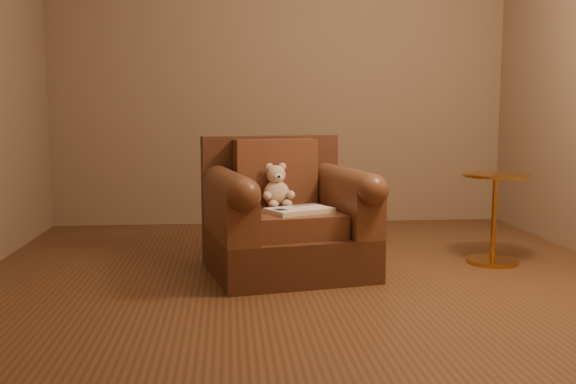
{
  "coord_description": "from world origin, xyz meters",
  "views": [
    {
      "loc": [
        -0.47,
        -3.68,
        1.0
      ],
      "look_at": [
        -0.11,
        0.16,
        0.51
      ],
      "focal_mm": 40.0,
      "sensor_mm": 36.0,
      "label": 1
    }
  ],
  "objects": [
    {
      "name": "floor",
      "position": [
        0.0,
        0.0,
        0.0
      ],
      "size": [
        4.0,
        4.0,
        0.0
      ],
      "primitive_type": "plane",
      "color": "brown",
      "rests_on": "ground"
    },
    {
      "name": "guidebook",
      "position": [
        -0.05,
        0.05,
        0.41
      ],
      "size": [
        0.43,
        0.36,
        0.03
      ],
      "rotation": [
        0.0,
        0.0,
        0.46
      ],
      "color": "beige",
      "rests_on": "armchair"
    },
    {
      "name": "teddy_bear",
      "position": [
        -0.17,
        0.31,
        0.5
      ],
      "size": [
        0.2,
        0.23,
        0.28
      ],
      "rotation": [
        0.0,
        0.0,
        0.16
      ],
      "color": "#D2B393",
      "rests_on": "armchair"
    },
    {
      "name": "armchair",
      "position": [
        -0.12,
        0.24,
        0.32
      ],
      "size": [
        1.08,
        1.04,
        0.83
      ],
      "rotation": [
        0.0,
        0.0,
        0.19
      ],
      "color": "#452617",
      "rests_on": "floor"
    },
    {
      "name": "side_table",
      "position": [
        1.26,
        0.32,
        0.32
      ],
      "size": [
        0.42,
        0.42,
        0.59
      ],
      "color": "#C68436",
      "rests_on": "floor"
    }
  ]
}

